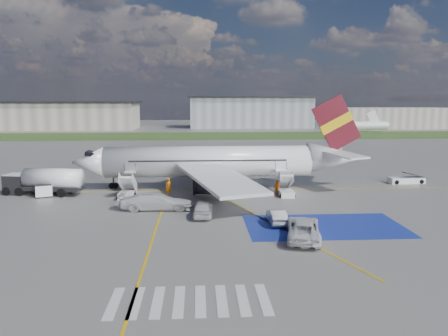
{
  "coord_description": "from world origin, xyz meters",
  "views": [
    {
      "loc": [
        -1.26,
        -41.12,
        11.22
      ],
      "look_at": [
        1.69,
        7.76,
        3.5
      ],
      "focal_mm": 35.0,
      "sensor_mm": 36.0,
      "label": 1
    }
  ],
  "objects": [
    {
      "name": "ground",
      "position": [
        0.0,
        0.0,
        0.0
      ],
      "size": [
        400.0,
        400.0,
        0.0
      ],
      "primitive_type": "plane",
      "color": "#60605E",
      "rests_on": "ground"
    },
    {
      "name": "crew_nose",
      "position": [
        -9.2,
        11.66,
        0.76
      ],
      "size": [
        0.94,
        0.92,
        1.52
      ],
      "primitive_type": "imported",
      "rotation": [
        0.0,
        0.0,
        -0.74
      ],
      "color": "orange",
      "rests_on": "ground"
    },
    {
      "name": "van_white_a",
      "position": [
        7.32,
        -7.02,
        1.04
      ],
      "size": [
        3.67,
        5.96,
        2.08
      ],
      "primitive_type": "imported",
      "rotation": [
        0.0,
        0.0,
        2.93
      ],
      "color": "silver",
      "rests_on": "ground"
    },
    {
      "name": "taxiway_line_main",
      "position": [
        0.0,
        12.0,
        0.01
      ],
      "size": [
        120.0,
        0.2,
        0.01
      ],
      "primitive_type": "cube",
      "color": "gold",
      "rests_on": "ground"
    },
    {
      "name": "car_silver_b",
      "position": [
        5.87,
        -2.9,
        0.66
      ],
      "size": [
        1.41,
        4.03,
        1.33
      ],
      "primitive_type": "imported",
      "rotation": [
        0.0,
        0.0,
        3.14
      ],
      "color": "#A7A8AE",
      "rests_on": "ground"
    },
    {
      "name": "crosswalk",
      "position": [
        -1.8,
        -18.0,
        0.01
      ],
      "size": [
        9.0,
        4.0,
        0.01
      ],
      "color": "silver",
      "rests_on": "ground"
    },
    {
      "name": "terminal_east",
      "position": [
        75.0,
        128.0,
        4.0
      ],
      "size": [
        40.0,
        16.0,
        8.0
      ],
      "primitive_type": "cube",
      "color": "gray",
      "rests_on": "ground"
    },
    {
      "name": "airliner",
      "position": [
        1.51,
        14.0,
        3.39
      ],
      "size": [
        36.81,
        32.95,
        11.92
      ],
      "color": "white",
      "rests_on": "ground"
    },
    {
      "name": "car_silver_a",
      "position": [
        -0.83,
        -0.02,
        0.78
      ],
      "size": [
        2.07,
        4.67,
        1.56
      ],
      "primitive_type": "imported",
      "rotation": [
        0.0,
        0.0,
        3.09
      ],
      "color": "silver",
      "rests_on": "ground"
    },
    {
      "name": "taxiway_line_diag",
      "position": [
        0.0,
        12.0,
        0.01
      ],
      "size": [
        20.71,
        56.45,
        0.01
      ],
      "primitive_type": "cube",
      "rotation": [
        0.0,
        0.0,
        0.35
      ],
      "color": "gold",
      "rests_on": "ground"
    },
    {
      "name": "crew_aft",
      "position": [
        8.05,
        8.9,
        0.92
      ],
      "size": [
        0.83,
        1.17,
        1.84
      ],
      "primitive_type": "imported",
      "rotation": [
        0.0,
        0.0,
        1.96
      ],
      "color": "orange",
      "rests_on": "ground"
    },
    {
      "name": "van_white_b",
      "position": [
        -5.53,
        2.91,
        1.11
      ],
      "size": [
        5.75,
        2.52,
        2.22
      ],
      "primitive_type": "imported",
      "rotation": [
        0.0,
        0.0,
        1.53
      ],
      "color": "silver",
      "rests_on": "ground"
    },
    {
      "name": "airstairs_fwd",
      "position": [
        -9.5,
        8.7,
        0.62
      ],
      "size": [
        1.9,
        5.2,
        3.6
      ],
      "color": "white",
      "rests_on": "ground"
    },
    {
      "name": "crew_fwd",
      "position": [
        -4.77,
        10.02,
        0.99
      ],
      "size": [
        0.79,
        0.59,
        1.97
      ],
      "primitive_type": "imported",
      "rotation": [
        0.0,
        0.0,
        0.17
      ],
      "color": "orange",
      "rests_on": "ground"
    },
    {
      "name": "airstairs_aft",
      "position": [
        9.0,
        8.7,
        0.62
      ],
      "size": [
        1.9,
        5.2,
        3.6
      ],
      "color": "white",
      "rests_on": "ground"
    },
    {
      "name": "belt_loader",
      "position": [
        26.93,
        15.34,
        0.38
      ],
      "size": [
        5.15,
        2.15,
        1.52
      ],
      "rotation": [
        0.0,
        0.0,
        0.06
      ],
      "color": "white",
      "rests_on": "ground"
    },
    {
      "name": "fuel_tanker",
      "position": [
        -19.53,
        10.96,
        1.33
      ],
      "size": [
        9.56,
        4.19,
        3.17
      ],
      "rotation": [
        0.0,
        0.0,
        -0.19
      ],
      "color": "black",
      "rests_on": "ground"
    },
    {
      "name": "taxiway_line_cross",
      "position": [
        -5.0,
        -10.0,
        0.01
      ],
      "size": [
        0.2,
        60.0,
        0.01
      ],
      "primitive_type": "cube",
      "color": "gold",
      "rests_on": "ground"
    },
    {
      "name": "gpu_cart",
      "position": [
        -19.15,
        9.52,
        0.67
      ],
      "size": [
        2.07,
        1.69,
        1.49
      ],
      "rotation": [
        0.0,
        0.0,
        0.37
      ],
      "color": "white",
      "rests_on": "ground"
    },
    {
      "name": "grass_strip",
      "position": [
        0.0,
        95.0,
        0.01
      ],
      "size": [
        400.0,
        30.0,
        0.01
      ],
      "primitive_type": "cube",
      "color": "#2D4C1E",
      "rests_on": "ground"
    },
    {
      "name": "terminal_west",
      "position": [
        -55.0,
        130.0,
        5.0
      ],
      "size": [
        60.0,
        22.0,
        10.0
      ],
      "primitive_type": "cube",
      "color": "gray",
      "rests_on": "ground"
    },
    {
      "name": "staging_box",
      "position": [
        10.0,
        -4.0,
        0.01
      ],
      "size": [
        14.0,
        8.0,
        0.01
      ],
      "primitive_type": "cube",
      "color": "navy",
      "rests_on": "ground"
    },
    {
      "name": "terminal_centre",
      "position": [
        20.0,
        135.0,
        6.0
      ],
      "size": [
        48.0,
        18.0,
        12.0
      ],
      "primitive_type": "cube",
      "color": "gray",
      "rests_on": "ground"
    }
  ]
}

